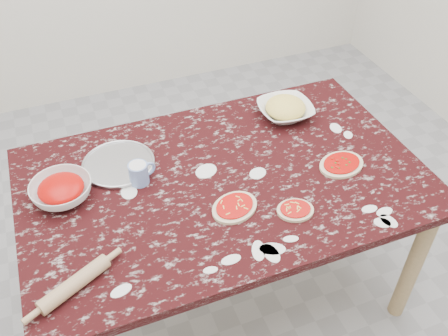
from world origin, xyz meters
TOP-DOWN VIEW (x-y plane):
  - ground at (0.00, 0.00)m, footprint 4.00×4.00m
  - worktable at (0.00, 0.00)m, footprint 1.60×1.00m
  - pizza_tray at (-0.38, 0.23)m, footprint 0.34×0.34m
  - sauce_bowl at (-0.61, 0.12)m, footprint 0.26×0.26m
  - cheese_bowl at (0.42, 0.29)m, footprint 0.26×0.26m
  - flour_mug at (-0.32, 0.10)m, footprint 0.11×0.08m
  - pizza_left at (-0.03, -0.18)m, footprint 0.23×0.20m
  - pizza_mid at (0.18, -0.27)m, footprint 0.16×0.14m
  - pizza_right at (0.47, -0.11)m, footprint 0.22×0.19m
  - rolling_pin at (-0.63, -0.32)m, footprint 0.25×0.16m

SIDE VIEW (x-z plane):
  - ground at x=0.00m, z-range 0.00..0.00m
  - worktable at x=0.00m, z-range 0.29..1.04m
  - pizza_tray at x=-0.38m, z-range 0.75..0.76m
  - pizza_mid at x=0.18m, z-range 0.75..0.77m
  - pizza_right at x=0.47m, z-range 0.75..0.77m
  - pizza_left at x=-0.03m, z-range 0.75..0.77m
  - rolling_pin at x=-0.63m, z-range 0.75..0.80m
  - cheese_bowl at x=0.42m, z-range 0.75..0.81m
  - sauce_bowl at x=-0.61m, z-range 0.75..0.82m
  - flour_mug at x=-0.32m, z-range 0.75..0.84m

